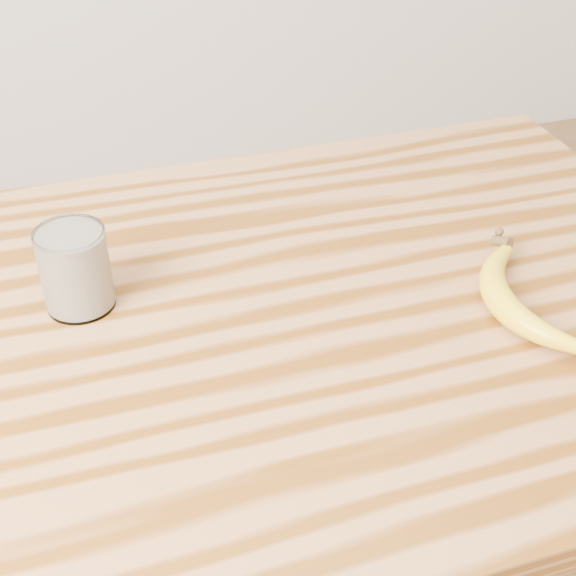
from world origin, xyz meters
name	(u,v)px	position (x,y,z in m)	size (l,w,h in m)	color
table	(263,391)	(0.00, 0.00, 0.77)	(1.20, 0.80, 0.90)	#936237
smoothie_glass	(75,269)	(-0.20, 0.08, 0.95)	(0.08, 0.08, 0.10)	white
banana	(499,300)	(0.27, -0.09, 0.92)	(0.11, 0.29, 0.04)	gold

